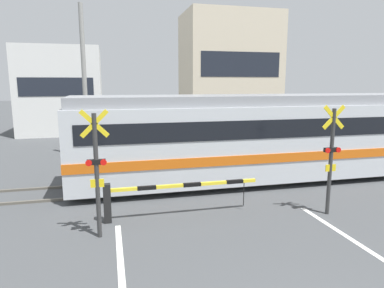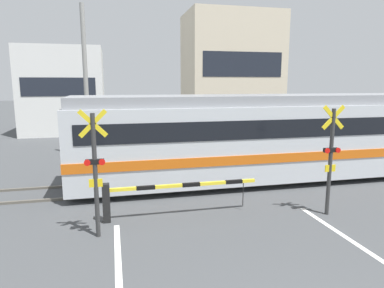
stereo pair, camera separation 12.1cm
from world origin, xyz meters
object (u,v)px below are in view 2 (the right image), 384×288
(commuter_train, at_px, (319,133))
(pedestrian, at_px, (165,136))
(crossing_barrier_near, at_px, (151,193))
(crossing_signal_right, at_px, (331,156))
(crossing_barrier_far, at_px, (212,148))
(crossing_signal_left, at_px, (95,168))

(commuter_train, bearing_deg, pedestrian, 131.59)
(crossing_barrier_near, height_order, crossing_signal_right, crossing_signal_right)
(crossing_barrier_far, bearing_deg, pedestrian, 123.52)
(crossing_signal_right, bearing_deg, crossing_barrier_far, 101.43)
(crossing_barrier_near, bearing_deg, commuter_train, 22.12)
(crossing_signal_left, height_order, crossing_signal_right, same)
(crossing_signal_right, bearing_deg, commuter_train, 60.94)
(pedestrian, bearing_deg, crossing_signal_left, -108.07)
(commuter_train, distance_m, crossing_signal_right, 4.29)
(crossing_barrier_near, height_order, crossing_signal_left, crossing_signal_left)
(commuter_train, distance_m, crossing_signal_left, 9.29)
(crossing_barrier_near, relative_size, crossing_signal_left, 1.39)
(commuter_train, xyz_separation_m, crossing_barrier_near, (-7.08, -2.88, -1.04))
(crossing_barrier_near, distance_m, crossing_signal_left, 1.94)
(crossing_signal_left, xyz_separation_m, pedestrian, (3.18, 9.74, -0.80))
(crossing_barrier_far, relative_size, crossing_signal_left, 1.39)
(crossing_barrier_far, relative_size, crossing_signal_right, 1.39)
(crossing_signal_left, distance_m, pedestrian, 10.28)
(crossing_barrier_far, bearing_deg, crossing_signal_right, -78.57)
(crossing_signal_left, bearing_deg, crossing_barrier_far, 54.44)
(commuter_train, xyz_separation_m, pedestrian, (-5.32, 5.99, -0.84))
(commuter_train, relative_size, crossing_barrier_far, 4.38)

